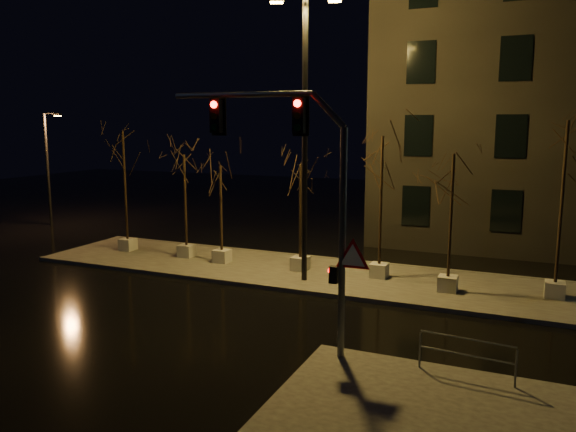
% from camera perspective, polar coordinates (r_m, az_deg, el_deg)
% --- Properties ---
extents(ground, '(90.00, 90.00, 0.00)m').
position_cam_1_polar(ground, '(18.09, -7.65, -10.24)').
color(ground, black).
rests_on(ground, ground).
extents(median, '(22.00, 5.00, 0.15)m').
position_cam_1_polar(median, '(23.17, 0.04, -5.57)').
color(median, '#403D39').
rests_on(median, ground).
extents(sidewalk_corner, '(7.00, 5.00, 0.15)m').
position_cam_1_polar(sidewalk_corner, '(12.63, 15.17, -19.17)').
color(sidewalk_corner, '#403D39').
rests_on(sidewalk_corner, ground).
extents(tree_0, '(1.80, 1.80, 5.70)m').
position_cam_1_polar(tree_0, '(27.01, -16.35, 5.64)').
color(tree_0, '#B0AEA4').
rests_on(tree_0, median).
extents(tree_1, '(1.80, 1.80, 4.68)m').
position_cam_1_polar(tree_1, '(25.05, -10.47, 3.85)').
color(tree_1, '#B0AEA4').
rests_on(tree_1, median).
extents(tree_2, '(1.80, 1.80, 4.26)m').
position_cam_1_polar(tree_2, '(23.86, -6.87, 2.88)').
color(tree_2, '#B0AEA4').
rests_on(tree_2, median).
extents(tree_3, '(1.80, 1.80, 4.42)m').
position_cam_1_polar(tree_3, '(22.34, 1.27, 2.83)').
color(tree_3, '#B0AEA4').
rests_on(tree_3, median).
extents(tree_4, '(1.80, 1.80, 5.58)m').
position_cam_1_polar(tree_4, '(21.47, 9.50, 4.80)').
color(tree_4, '#B0AEA4').
rests_on(tree_4, median).
extents(tree_5, '(1.80, 1.80, 5.00)m').
position_cam_1_polar(tree_5, '(20.21, 16.35, 3.02)').
color(tree_5, '#B0AEA4').
rests_on(tree_5, median).
extents(tree_6, '(1.80, 1.80, 6.17)m').
position_cam_1_polar(tree_6, '(20.73, 26.32, 5.03)').
color(tree_6, '#B0AEA4').
rests_on(tree_6, median).
extents(traffic_signal_mast, '(5.48, 0.29, 6.69)m').
position_cam_1_polar(traffic_signal_mast, '(14.12, 1.39, 3.27)').
color(traffic_signal_mast, '#505357').
rests_on(traffic_signal_mast, sidewalk_corner).
extents(streetlight_main, '(2.54, 1.10, 10.39)m').
position_cam_1_polar(streetlight_main, '(20.77, 1.73, 9.63)').
color(streetlight_main, black).
rests_on(streetlight_main, median).
extents(streetlight_far, '(1.31, 0.24, 6.69)m').
position_cam_1_polar(streetlight_far, '(36.45, -23.15, 4.89)').
color(streetlight_far, black).
rests_on(streetlight_far, ground).
extents(guard_rail_a, '(2.23, 0.27, 0.97)m').
position_cam_1_polar(guard_rail_a, '(14.11, 17.67, -12.99)').
color(guard_rail_a, '#505357').
rests_on(guard_rail_a, sidewalk_corner).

